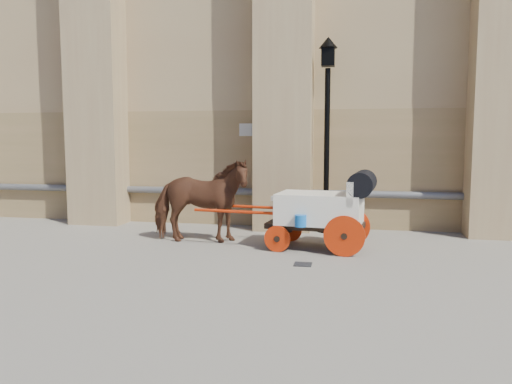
# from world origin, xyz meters

# --- Properties ---
(ground) EXTENTS (90.00, 90.00, 0.00)m
(ground) POSITION_xyz_m (0.00, 0.00, 0.00)
(ground) COLOR slate
(ground) RESTS_ON ground
(horse) EXTENTS (2.27, 1.22, 1.84)m
(horse) POSITION_xyz_m (-2.56, 1.66, 0.92)
(horse) COLOR #5C2F1E
(horse) RESTS_ON ground
(carriage) EXTENTS (3.81, 1.43, 1.63)m
(carriage) POSITION_xyz_m (0.17, 1.51, 0.88)
(carriage) COLOR black
(carriage) RESTS_ON ground
(street_lamp) EXTENTS (0.44, 0.44, 4.66)m
(street_lamp) POSITION_xyz_m (0.07, 3.45, 2.49)
(street_lamp) COLOR black
(street_lamp) RESTS_ON ground
(drain_grate_near) EXTENTS (0.32, 0.32, 0.01)m
(drain_grate_near) POSITION_xyz_m (-0.15, 0.13, 0.01)
(drain_grate_near) COLOR black
(drain_grate_near) RESTS_ON ground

